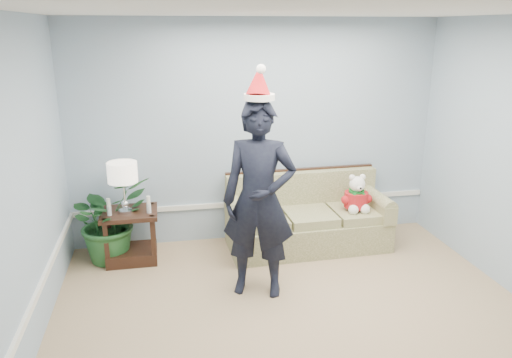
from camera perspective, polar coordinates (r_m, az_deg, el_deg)
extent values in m
cube|color=tan|center=(4.39, 6.75, -19.33)|extent=(4.50, 5.00, 0.02)
cube|color=white|center=(3.55, 8.34, 18.91)|extent=(4.50, 5.00, 0.02)
cube|color=#92A6BB|center=(6.10, 0.05, 5.33)|extent=(4.50, 0.02, 2.70)
cube|color=white|center=(6.32, 0.09, -2.73)|extent=(4.48, 0.03, 0.06)
cube|color=white|center=(4.12, -25.56, -16.04)|extent=(0.03, 4.98, 0.06)
cube|color=#5A622E|center=(6.14, 5.89, -6.12)|extent=(1.92, 0.86, 0.36)
cube|color=#5A622E|center=(5.87, 0.56, -4.64)|extent=(0.58, 0.67, 0.11)
cube|color=#5A622E|center=(6.01, 6.08, -4.22)|extent=(0.58, 0.67, 0.11)
cube|color=#5A622E|center=(6.20, 11.31, -3.78)|extent=(0.58, 0.67, 0.11)
cube|color=#5A622E|center=(6.26, 5.20, -1.37)|extent=(1.91, 0.23, 0.51)
cube|color=black|center=(6.25, 5.10, 1.01)|extent=(1.90, 0.10, 0.05)
cube|color=#5A622E|center=(5.85, -2.23, -4.18)|extent=(0.18, 0.82, 0.22)
cube|color=#5A622E|center=(6.33, 13.54, -2.97)|extent=(0.18, 0.82, 0.22)
cube|color=#351B13|center=(5.80, -14.30, -3.81)|extent=(0.62, 0.52, 0.05)
cube|color=#351B13|center=(5.99, -13.95, -8.34)|extent=(0.56, 0.46, 0.14)
cube|color=#351B13|center=(5.74, -16.71, -7.21)|extent=(0.05, 0.05, 0.60)
cube|color=#351B13|center=(5.70, -11.67, -6.97)|extent=(0.05, 0.05, 0.60)
cube|color=#351B13|center=(6.10, -16.38, -5.69)|extent=(0.05, 0.05, 0.60)
cube|color=#351B13|center=(6.07, -11.66, -5.46)|extent=(0.05, 0.05, 0.60)
cylinder|color=silver|center=(5.75, -14.69, -3.57)|extent=(0.15, 0.15, 0.03)
sphere|color=silver|center=(5.72, -14.76, -2.76)|extent=(0.09, 0.09, 0.09)
cylinder|color=silver|center=(5.68, -14.86, -1.41)|extent=(0.02, 0.02, 0.33)
cylinder|color=white|center=(5.61, -15.03, 0.76)|extent=(0.33, 0.33, 0.22)
cylinder|color=silver|center=(5.70, -16.43, -3.51)|extent=(0.05, 0.05, 0.11)
cylinder|color=white|center=(5.66, -16.52, -2.58)|extent=(0.04, 0.04, 0.09)
cylinder|color=silver|center=(5.67, -12.14, -3.29)|extent=(0.05, 0.05, 0.11)
cylinder|color=white|center=(5.63, -12.21, -2.36)|extent=(0.04, 0.04, 0.09)
imported|color=#215627|center=(5.92, -16.48, -4.48)|extent=(1.16, 1.14, 0.97)
imported|color=black|center=(4.82, 0.36, -2.44)|extent=(0.83, 0.67, 1.95)
cylinder|color=white|center=(4.59, 0.38, 9.36)|extent=(0.36, 0.36, 0.06)
cone|color=red|center=(4.60, 0.32, 11.16)|extent=(0.32, 0.37, 0.33)
sphere|color=white|center=(4.49, 0.58, 12.45)|extent=(0.09, 0.09, 0.09)
sphere|color=white|center=(6.09, 11.36, -2.31)|extent=(0.26, 0.26, 0.26)
cylinder|color=red|center=(6.09, 11.36, -2.31)|extent=(0.29, 0.29, 0.19)
cylinder|color=#116721|center=(6.06, 11.41, -1.39)|extent=(0.19, 0.19, 0.03)
sphere|color=white|center=(5.99, 11.11, -3.48)|extent=(0.12, 0.12, 0.12)
sphere|color=white|center=(6.04, 12.36, -3.37)|extent=(0.12, 0.12, 0.12)
sphere|color=white|center=(6.02, 11.50, -0.58)|extent=(0.19, 0.19, 0.19)
sphere|color=black|center=(5.93, 11.90, -1.05)|extent=(0.03, 0.03, 0.03)
sphere|color=white|center=(5.98, 10.93, 0.17)|extent=(0.07, 0.07, 0.07)
sphere|color=white|center=(6.03, 12.09, 0.23)|extent=(0.07, 0.07, 0.07)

